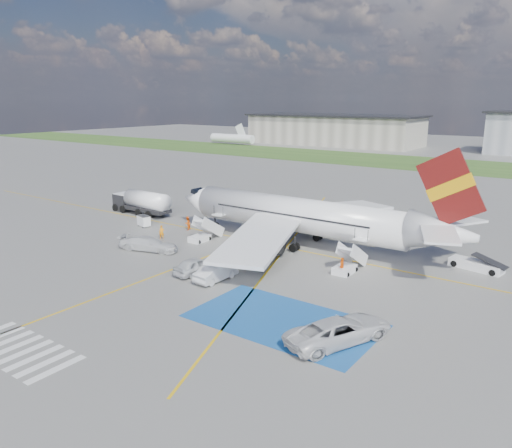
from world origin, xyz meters
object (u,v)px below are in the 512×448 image
Objects in this scene: van_white_a at (340,326)px; van_white_b at (148,242)px; airliner at (307,217)px; belt_loader at (477,265)px; car_silver_a at (196,265)px; gpu_cart at (144,221)px; fuel_tanker at (142,204)px; car_silver_b at (216,272)px.

van_white_b is (-26.47, 6.87, -0.14)m from van_white_a.
belt_loader is at bearing 8.88° from airliner.
van_white_a is at bearing -90.23° from belt_loader.
belt_loader is 1.17× the size of car_silver_a.
gpu_cart is 10.88m from van_white_b.
airliner is 14.84m from car_silver_a.
airliner reaches higher than belt_loader.
fuel_tanker is 1.84× the size of belt_loader.
van_white_a is (40.56, -18.46, -0.30)m from fuel_tanker.
van_white_a is at bearing 171.31° from car_silver_a.
fuel_tanker is at bearing -1.27° from van_white_a.
van_white_b is (-13.09, -11.68, -2.39)m from airliner.
fuel_tanker is 5.08× the size of gpu_cart.
gpu_cart is 0.39× the size of van_white_b.
airliner is 17.92m from belt_loader.
fuel_tanker is at bearing -179.81° from airliner.
van_white_a reaches higher than car_silver_a.
car_silver_a is (-21.29, -16.83, 0.40)m from belt_loader.
airliner is 18.45× the size of gpu_cart.
gpu_cart is at bearing -23.50° from car_silver_b.
fuel_tanker is 44.57m from van_white_a.
car_silver_b is 0.91× the size of van_white_b.
car_silver_b is (20.39, -9.59, 0.10)m from gpu_cart.
fuel_tanker reaches higher than van_white_b.
gpu_cart is 0.33× the size of van_white_a.
car_silver_a is (17.68, -9.28, 0.14)m from gpu_cart.
gpu_cart is 0.42× the size of car_silver_a.
belt_loader is at bearing 5.70° from fuel_tanker.
gpu_cart is (5.67, -4.72, -0.77)m from fuel_tanker.
van_white_a is at bearing -54.21° from airliner.
belt_loader is at bearing -77.64° from van_white_a.
airliner reaches higher than car_silver_a.
fuel_tanker is 1.66× the size of van_white_a.
gpu_cart is 0.36× the size of belt_loader.
car_silver_b is (-1.12, -14.41, -2.63)m from airliner.
fuel_tanker is 18.25m from van_white_b.
car_silver_b is at bearing 179.35° from car_silver_a.
airliner is 7.92× the size of car_silver_b.
airliner is 7.21× the size of van_white_b.
car_silver_a reaches higher than belt_loader.
van_white_b is (-30.54, -14.41, 0.60)m from belt_loader.
belt_loader is at bearing 25.60° from gpu_cart.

